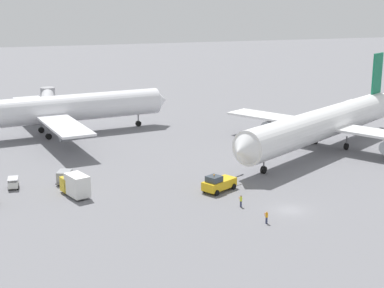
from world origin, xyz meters
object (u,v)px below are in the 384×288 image
at_px(airliner_being_pushed, 324,124).
at_px(gse_catering_truck_tall, 75,185).
at_px(airliner_at_gate_left, 57,109).
at_px(pushback_tug, 219,183).
at_px(gse_container_dolly_flat, 65,177).
at_px(ground_crew_marshaller_foreground, 241,201).
at_px(gse_baggage_cart_trailing, 13,183).
at_px(ground_crew_wing_walker_right, 267,217).
at_px(jet_bridge, 47,99).

distance_m(airliner_being_pushed, gse_catering_truck_tall, 51.49).
relative_size(airliner_at_gate_left, pushback_tug, 6.08).
height_order(gse_container_dolly_flat, ground_crew_marshaller_foreground, gse_container_dolly_flat).
xyz_separation_m(gse_catering_truck_tall, gse_container_dolly_flat, (-0.81, 6.53, -0.58)).
height_order(airliner_at_gate_left, ground_crew_marshaller_foreground, airliner_at_gate_left).
bearing_deg(gse_container_dolly_flat, pushback_tug, -27.60).
distance_m(gse_baggage_cart_trailing, ground_crew_wing_walker_right, 40.77).
distance_m(airliner_being_pushed, pushback_tug, 33.40).
xyz_separation_m(gse_catering_truck_tall, gse_baggage_cart_trailing, (-8.75, 6.81, -0.90)).
xyz_separation_m(gse_catering_truck_tall, ground_crew_marshaller_foreground, (21.69, -12.67, -0.83)).
bearing_deg(ground_crew_marshaller_foreground, gse_baggage_cart_trailing, 147.38).
distance_m(gse_container_dolly_flat, gse_baggage_cart_trailing, 7.96).
height_order(gse_baggage_cart_trailing, jet_bridge, jet_bridge).
xyz_separation_m(pushback_tug, jet_bridge, (-18.77, 70.70, 2.84)).
height_order(pushback_tug, jet_bridge, jet_bridge).
height_order(airliner_at_gate_left, pushback_tug, airliner_at_gate_left).
relative_size(pushback_tug, gse_baggage_cart_trailing, 2.97).
height_order(gse_catering_truck_tall, jet_bridge, jet_bridge).
distance_m(ground_crew_wing_walker_right, ground_crew_marshaller_foreground, 6.89).
height_order(gse_container_dolly_flat, jet_bridge, jet_bridge).
relative_size(airliner_at_gate_left, airliner_being_pushed, 1.00).
distance_m(gse_catering_truck_tall, ground_crew_wing_walker_right, 29.70).
height_order(gse_catering_truck_tall, gse_container_dolly_flat, gse_catering_truck_tall).
bearing_deg(gse_baggage_cart_trailing, airliner_being_pushed, 4.48).
bearing_deg(airliner_at_gate_left, pushback_tug, -67.87).
bearing_deg(gse_container_dolly_flat, airliner_being_pushed, 5.49).
bearing_deg(gse_baggage_cart_trailing, jet_bridge, 79.16).
relative_size(ground_crew_wing_walker_right, ground_crew_marshaller_foreground, 0.99).
bearing_deg(ground_crew_wing_walker_right, gse_baggage_cart_trailing, 139.76).
xyz_separation_m(gse_catering_truck_tall, jet_bridge, (2.52, 65.68, 2.34)).
distance_m(airliner_being_pushed, jet_bridge, 72.16).
distance_m(airliner_being_pushed, ground_crew_wing_walker_right, 41.77).
xyz_separation_m(airliner_being_pushed, gse_catering_truck_tall, (-50.08, -11.42, -3.55)).
xyz_separation_m(ground_crew_wing_walker_right, jet_bridge, (-19.85, 85.20, 3.19)).
height_order(gse_baggage_cart_trailing, ground_crew_wing_walker_right, ground_crew_wing_walker_right).
height_order(ground_crew_marshaller_foreground, jet_bridge, jet_bridge).
relative_size(airliner_at_gate_left, ground_crew_marshaller_foreground, 29.35).
distance_m(airliner_at_gate_left, gse_baggage_cart_trailing, 36.99).
bearing_deg(ground_crew_marshaller_foreground, gse_catering_truck_tall, 149.70).
bearing_deg(ground_crew_wing_walker_right, jet_bridge, 103.11).
height_order(gse_container_dolly_flat, gse_baggage_cart_trailing, gse_container_dolly_flat).
relative_size(airliner_at_gate_left, gse_baggage_cart_trailing, 18.06).
bearing_deg(jet_bridge, gse_container_dolly_flat, -93.22).
bearing_deg(gse_catering_truck_tall, gse_baggage_cart_trailing, 142.11).
bearing_deg(gse_catering_truck_tall, ground_crew_marshaller_foreground, -30.30).
relative_size(airliner_being_pushed, pushback_tug, 6.06).
bearing_deg(pushback_tug, ground_crew_marshaller_foreground, -87.02).
xyz_separation_m(airliner_at_gate_left, gse_baggage_cart_trailing, (-11.00, -34.99, -4.76)).
bearing_deg(airliner_being_pushed, jet_bridge, 131.24).
bearing_deg(pushback_tug, gse_baggage_cart_trailing, 158.50).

